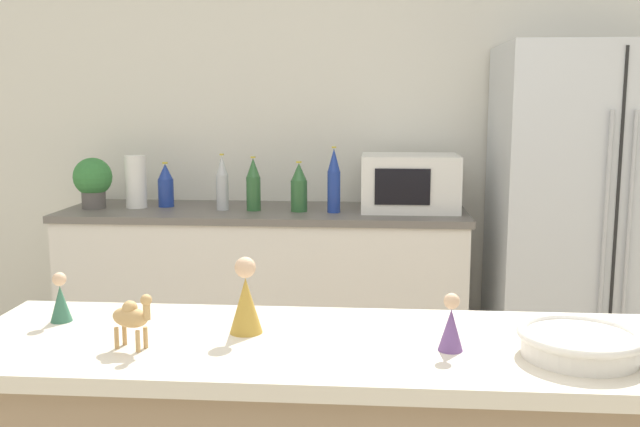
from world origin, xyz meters
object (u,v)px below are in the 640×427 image
(back_bottle_0, at_px, (253,185))
(wise_man_figurine_purple, at_px, (451,326))
(paper_towel_roll, at_px, (136,182))
(microwave, at_px, (410,183))
(camel_figurine, at_px, (132,316))
(back_bottle_3, at_px, (166,186))
(wise_man_figurine_blue, at_px, (246,300))
(back_bottle_2, at_px, (299,188))
(back_bottle_1, at_px, (222,183))
(fruit_bowl, at_px, (580,342))
(back_bottle_4, at_px, (334,181))
(refrigerator, at_px, (591,227))
(wise_man_figurine_crimson, at_px, (61,300))
(potted_plant, at_px, (93,180))

(back_bottle_0, xyz_separation_m, wise_man_figurine_purple, (0.77, -2.08, -0.04))
(paper_towel_roll, relative_size, wise_man_figurine_purple, 2.21)
(paper_towel_roll, xyz_separation_m, microwave, (1.40, 0.02, 0.01))
(back_bottle_0, xyz_separation_m, camel_figurine, (0.11, -2.12, -0.03))
(camel_figurine, bearing_deg, microwave, 72.88)
(back_bottle_3, xyz_separation_m, wise_man_figurine_blue, (0.80, -2.09, -0.00))
(back_bottle_2, relative_size, back_bottle_3, 1.08)
(microwave, height_order, back_bottle_3, microwave)
(back_bottle_2, bearing_deg, back_bottle_1, 177.13)
(back_bottle_0, relative_size, fruit_bowl, 1.09)
(back_bottle_4, height_order, wise_man_figurine_purple, back_bottle_4)
(fruit_bowl, bearing_deg, refrigerator, 73.04)
(back_bottle_1, height_order, wise_man_figurine_crimson, back_bottle_1)
(potted_plant, relative_size, back_bottle_2, 1.04)
(back_bottle_1, bearing_deg, back_bottle_4, -4.19)
(back_bottle_2, height_order, back_bottle_4, back_bottle_4)
(back_bottle_0, distance_m, wise_man_figurine_purple, 2.21)
(back_bottle_0, bearing_deg, microwave, 5.02)
(potted_plant, xyz_separation_m, fruit_bowl, (1.85, -2.11, -0.08))
(back_bottle_3, bearing_deg, refrigerator, -2.84)
(wise_man_figurine_purple, bearing_deg, back_bottle_2, 104.58)
(back_bottle_0, bearing_deg, fruit_bowl, -63.98)
(wise_man_figurine_purple, bearing_deg, wise_man_figurine_crimson, 171.77)
(refrigerator, bearing_deg, camel_figurine, -126.38)
(paper_towel_roll, bearing_deg, wise_man_figurine_purple, -56.85)
(paper_towel_roll, relative_size, back_bottle_0, 0.99)
(potted_plant, height_order, microwave, microwave)
(back_bottle_4, bearing_deg, back_bottle_0, 175.19)
(back_bottle_0, relative_size, back_bottle_4, 0.83)
(potted_plant, bearing_deg, wise_man_figurine_crimson, -70.09)
(paper_towel_roll, bearing_deg, potted_plant, -169.97)
(wise_man_figurine_crimson, bearing_deg, back_bottle_1, 91.09)
(back_bottle_0, distance_m, back_bottle_3, 0.49)
(microwave, xyz_separation_m, back_bottle_0, (-0.78, -0.07, -0.01))
(potted_plant, bearing_deg, back_bottle_3, 13.29)
(back_bottle_2, height_order, wise_man_figurine_blue, back_bottle_2)
(paper_towel_roll, bearing_deg, wise_man_figurine_crimson, -76.01)
(microwave, bearing_deg, fruit_bowl, -83.63)
(refrigerator, height_order, camel_figurine, refrigerator)
(back_bottle_1, height_order, back_bottle_3, back_bottle_1)
(microwave, relative_size, back_bottle_3, 2.06)
(potted_plant, bearing_deg, back_bottle_2, -1.17)
(wise_man_figurine_purple, bearing_deg, camel_figurine, -176.46)
(refrigerator, relative_size, wise_man_figurine_crimson, 14.77)
(back_bottle_1, distance_m, wise_man_figurine_crimson, 1.96)
(potted_plant, height_order, wise_man_figurine_blue, potted_plant)
(potted_plant, height_order, paper_towel_roll, paper_towel_roll)
(back_bottle_4, height_order, camel_figurine, back_bottle_4)
(fruit_bowl, bearing_deg, back_bottle_3, 124.42)
(microwave, xyz_separation_m, back_bottle_4, (-0.38, -0.10, 0.02))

